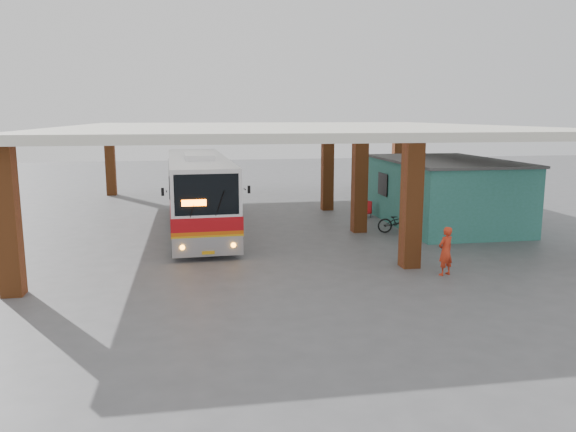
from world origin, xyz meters
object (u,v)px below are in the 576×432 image
(motorcycle, at_px, (399,222))
(pedestrian, at_px, (446,251))
(coach_bus, at_px, (198,191))
(red_chair, at_px, (368,210))

(motorcycle, xyz_separation_m, pedestrian, (-0.94, -6.65, 0.30))
(coach_bus, height_order, motorcycle, coach_bus)
(motorcycle, height_order, pedestrian, pedestrian)
(motorcycle, bearing_deg, pedestrian, 177.78)
(coach_bus, bearing_deg, pedestrian, -51.10)
(pedestrian, bearing_deg, coach_bus, -72.21)
(pedestrian, height_order, red_chair, pedestrian)
(pedestrian, xyz_separation_m, red_chair, (0.73, 10.54, -0.42))
(red_chair, bearing_deg, motorcycle, -105.00)
(motorcycle, distance_m, red_chair, 3.90)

